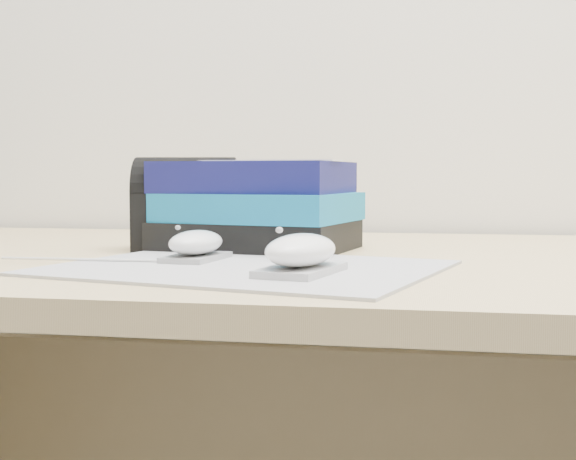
% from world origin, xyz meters
% --- Properties ---
extents(desk, '(1.60, 0.80, 0.73)m').
position_xyz_m(desk, '(0.00, 1.64, 0.50)').
color(desk, tan).
rests_on(desk, ground).
extents(mousepad, '(0.47, 0.40, 0.00)m').
position_xyz_m(mousepad, '(-0.13, 1.41, 0.73)').
color(mousepad, gray).
rests_on(mousepad, desk).
extents(mouse_rear, '(0.06, 0.10, 0.04)m').
position_xyz_m(mouse_rear, '(-0.20, 1.46, 0.75)').
color(mouse_rear, '#98989B').
rests_on(mouse_rear, mousepad).
extents(mouse_front, '(0.08, 0.12, 0.05)m').
position_xyz_m(mouse_front, '(-0.05, 1.36, 0.75)').
color(mouse_front, '#A8A7AA').
rests_on(mouse_front, mousepad).
extents(usb_cable, '(0.24, 0.01, 0.00)m').
position_xyz_m(usb_cable, '(-0.30, 1.43, 0.73)').
color(usb_cable, silver).
rests_on(usb_cable, mousepad).
extents(book_stack, '(0.28, 0.24, 0.12)m').
position_xyz_m(book_stack, '(-0.16, 1.63, 0.79)').
color(book_stack, black).
rests_on(book_stack, desk).
extents(pouch, '(0.15, 0.11, 0.13)m').
position_xyz_m(pouch, '(-0.26, 1.61, 0.79)').
color(pouch, black).
rests_on(pouch, desk).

